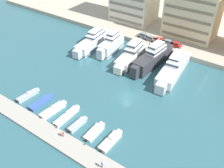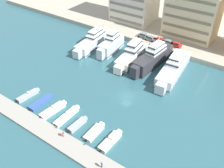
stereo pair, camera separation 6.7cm
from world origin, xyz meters
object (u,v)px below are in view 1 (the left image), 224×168
(motorboat_white_center_left, at_px, (67,116))
(car_grey_far_left, at_px, (143,35))
(yacht_silver_far_left, at_px, (94,41))
(car_red_mid_left, at_px, (159,40))
(yacht_charcoal_center_left, at_px, (153,58))
(motorboat_cream_mid_right, at_px, (111,141))
(motorboat_blue_left, at_px, (41,102))
(motorboat_grey_center, at_px, (78,125))
(yacht_ivory_mid_left, at_px, (132,54))
(car_red_center, at_px, (176,45))
(motorboat_white_mid_left, at_px, (53,110))
(pedestrian_mid_deck, at_px, (63,134))
(pedestrian_near_edge, at_px, (102,164))
(yacht_silver_left, at_px, (111,45))
(car_grey_center_left, at_px, (167,42))
(motorboat_white_center_right, at_px, (94,132))
(yacht_silver_center, at_px, (174,68))
(motorboat_grey_far_left, at_px, (28,95))
(car_grey_left, at_px, (150,38))

(motorboat_white_center_left, height_order, car_grey_far_left, car_grey_far_left)
(yacht_silver_far_left, height_order, car_red_mid_left, yacht_silver_far_left)
(yacht_charcoal_center_left, xyz_separation_m, motorboat_cream_mid_right, (7.31, -33.91, -2.24))
(yacht_silver_far_left, height_order, motorboat_blue_left, yacht_silver_far_left)
(motorboat_white_center_left, bearing_deg, motorboat_grey_center, -9.48)
(yacht_charcoal_center_left, xyz_separation_m, motorboat_white_center_left, (-6.09, -33.73, -2.21))
(yacht_ivory_mid_left, relative_size, car_red_center, 4.77)
(motorboat_blue_left, distance_m, car_red_mid_left, 47.62)
(motorboat_white_mid_left, xyz_separation_m, pedestrian_mid_deck, (8.46, -4.97, 1.09))
(yacht_ivory_mid_left, relative_size, pedestrian_mid_deck, 12.03)
(motorboat_blue_left, distance_m, pedestrian_mid_deck, 14.42)
(yacht_ivory_mid_left, height_order, pedestrian_near_edge, yacht_ivory_mid_left)
(pedestrian_near_edge, bearing_deg, car_red_center, 97.92)
(yacht_silver_left, height_order, pedestrian_near_edge, yacht_silver_left)
(motorboat_blue_left, distance_m, motorboat_white_mid_left, 4.89)
(motorboat_blue_left, bearing_deg, car_grey_center_left, 72.45)
(pedestrian_mid_deck, bearing_deg, motorboat_white_mid_left, 149.58)
(yacht_silver_left, height_order, car_grey_far_left, yacht_silver_left)
(yacht_ivory_mid_left, distance_m, motorboat_white_center_right, 34.08)
(motorboat_grey_center, height_order, pedestrian_near_edge, pedestrian_near_edge)
(yacht_silver_center, height_order, car_red_mid_left, yacht_silver_center)
(motorboat_grey_far_left, xyz_separation_m, motorboat_grey_center, (18.30, -0.49, -0.02))
(yacht_charcoal_center_left, height_order, car_red_mid_left, yacht_charcoal_center_left)
(yacht_charcoal_center_left, xyz_separation_m, motorboat_white_center_right, (2.70, -33.87, -2.31))
(yacht_charcoal_center_left, relative_size, motorboat_cream_mid_right, 2.79)
(motorboat_blue_left, height_order, motorboat_cream_mid_right, motorboat_cream_mid_right)
(car_grey_left, bearing_deg, car_red_mid_left, 10.37)
(yacht_ivory_mid_left, bearing_deg, motorboat_blue_left, -104.46)
(motorboat_white_center_right, relative_size, pedestrian_near_edge, 3.85)
(yacht_silver_far_left, bearing_deg, car_grey_center_left, 30.76)
(yacht_silver_center, bearing_deg, pedestrian_mid_deck, -104.26)
(motorboat_blue_left, relative_size, car_grey_center_left, 1.87)
(car_grey_left, relative_size, car_grey_center_left, 0.99)
(yacht_silver_far_left, distance_m, motorboat_cream_mid_right, 45.11)
(motorboat_white_mid_left, height_order, motorboat_white_center_right, motorboat_white_mid_left)
(motorboat_grey_far_left, relative_size, pedestrian_mid_deck, 4.38)
(motorboat_grey_far_left, xyz_separation_m, car_grey_far_left, (9.80, 46.46, 2.09))
(yacht_silver_center, relative_size, car_grey_left, 5.63)
(yacht_ivory_mid_left, bearing_deg, motorboat_white_center_left, -88.47)
(yacht_silver_left, height_order, yacht_silver_center, yacht_silver_left)
(yacht_silver_left, xyz_separation_m, car_grey_left, (8.99, 12.26, 0.02))
(motorboat_white_center_right, relative_size, car_red_mid_left, 1.59)
(motorboat_cream_mid_right, xyz_separation_m, pedestrian_near_edge, (2.58, -6.64, 1.20))
(yacht_silver_center, distance_m, car_red_center, 14.57)
(yacht_ivory_mid_left, relative_size, pedestrian_near_edge, 11.48)
(yacht_silver_left, distance_m, car_red_center, 22.74)
(motorboat_cream_mid_right, bearing_deg, yacht_charcoal_center_left, 102.16)
(motorboat_blue_left, height_order, car_grey_far_left, car_grey_far_left)
(car_grey_center_left, xyz_separation_m, pedestrian_near_edge, (10.57, -53.16, -0.98))
(pedestrian_near_edge, bearing_deg, car_red_mid_left, 104.66)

